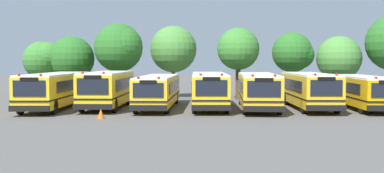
{
  "coord_description": "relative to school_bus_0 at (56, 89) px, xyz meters",
  "views": [
    {
      "loc": [
        0.12,
        -34.68,
        3.5
      ],
      "look_at": [
        -1.17,
        0.0,
        1.6
      ],
      "focal_mm": 44.51,
      "sensor_mm": 36.0,
      "label": 1
    }
  ],
  "objects": [
    {
      "name": "ground_plane",
      "position": [
        11.16,
        0.27,
        -1.42
      ],
      "size": [
        160.0,
        160.0,
        0.0
      ],
      "primitive_type": "plane",
      "color": "#514F4C"
    },
    {
      "name": "school_bus_0",
      "position": [
        0.0,
        0.0,
        0.0
      ],
      "size": [
        2.81,
        11.36,
        2.69
      ],
      "rotation": [
        0.0,
        0.0,
        3.17
      ],
      "color": "yellow",
      "rests_on": "ground_plane"
    },
    {
      "name": "school_bus_1",
      "position": [
        3.76,
        0.25,
        0.05
      ],
      "size": [
        2.59,
        9.21,
        2.79
      ],
      "rotation": [
        0.0,
        0.0,
        3.14
      ],
      "color": "yellow",
      "rests_on": "ground_plane"
    },
    {
      "name": "school_bus_2",
      "position": [
        7.49,
        0.48,
        -0.1
      ],
      "size": [
        2.51,
        10.94,
        2.5
      ],
      "rotation": [
        0.0,
        0.0,
        3.13
      ],
      "color": "yellow",
      "rests_on": "ground_plane"
    },
    {
      "name": "school_bus_3",
      "position": [
        11.25,
        0.18,
        0.0
      ],
      "size": [
        2.75,
        9.9,
        2.7
      ],
      "rotation": [
        0.0,
        0.0,
        3.17
      ],
      "color": "yellow",
      "rests_on": "ground_plane"
    },
    {
      "name": "school_bus_4",
      "position": [
        14.77,
        0.01,
        -0.01
      ],
      "size": [
        2.84,
        10.74,
        2.67
      ],
      "rotation": [
        0.0,
        0.0,
        3.11
      ],
      "color": "yellow",
      "rests_on": "ground_plane"
    },
    {
      "name": "school_bus_5",
      "position": [
        18.48,
        0.22,
        0.0
      ],
      "size": [
        2.68,
        9.67,
        2.71
      ],
      "rotation": [
        0.0,
        0.0,
        3.16
      ],
      "color": "yellow",
      "rests_on": "ground_plane"
    },
    {
      "name": "school_bus_6",
      "position": [
        22.34,
        0.48,
        -0.1
      ],
      "size": [
        2.54,
        10.16,
        2.5
      ],
      "rotation": [
        0.0,
        0.0,
        3.14
      ],
      "color": "#EAA80C",
      "rests_on": "ground_plane"
    },
    {
      "name": "tree_0",
      "position": [
        -4.14,
        9.33,
        2.2
      ],
      "size": [
        3.79,
        3.51,
        5.29
      ],
      "color": "#4C3823",
      "rests_on": "ground_plane"
    },
    {
      "name": "tree_1",
      "position": [
        -1.54,
        9.53,
        2.34
      ],
      "size": [
        4.18,
        4.18,
        5.75
      ],
      "color": "#4C3823",
      "rests_on": "ground_plane"
    },
    {
      "name": "tree_2",
      "position": [
        3.16,
        8.53,
        3.28
      ],
      "size": [
        4.47,
        4.43,
        6.88
      ],
      "color": "#4C3823",
      "rests_on": "ground_plane"
    },
    {
      "name": "tree_3",
      "position": [
        7.96,
        10.8,
        3.17
      ],
      "size": [
        4.44,
        4.44,
        6.8
      ],
      "color": "#4C3823",
      "rests_on": "ground_plane"
    },
    {
      "name": "tree_4",
      "position": [
        13.92,
        8.85,
        3.08
      ],
      "size": [
        3.83,
        3.83,
        6.47
      ],
      "color": "#4C3823",
      "rests_on": "ground_plane"
    },
    {
      "name": "tree_5",
      "position": [
        19.02,
        9.58,
        2.76
      ],
      "size": [
        3.85,
        3.7,
        6.1
      ],
      "color": "#4C3823",
      "rests_on": "ground_plane"
    },
    {
      "name": "tree_6",
      "position": [
        23.05,
        9.39,
        2.33
      ],
      "size": [
        4.07,
        4.07,
        5.74
      ],
      "color": "#4C3823",
      "rests_on": "ground_plane"
    },
    {
      "name": "traffic_cone",
      "position": [
        4.74,
        -6.15,
        -1.12
      ],
      "size": [
        0.45,
        0.45,
        0.59
      ],
      "primitive_type": "cone",
      "color": "#EA5914",
      "rests_on": "ground_plane"
    }
  ]
}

